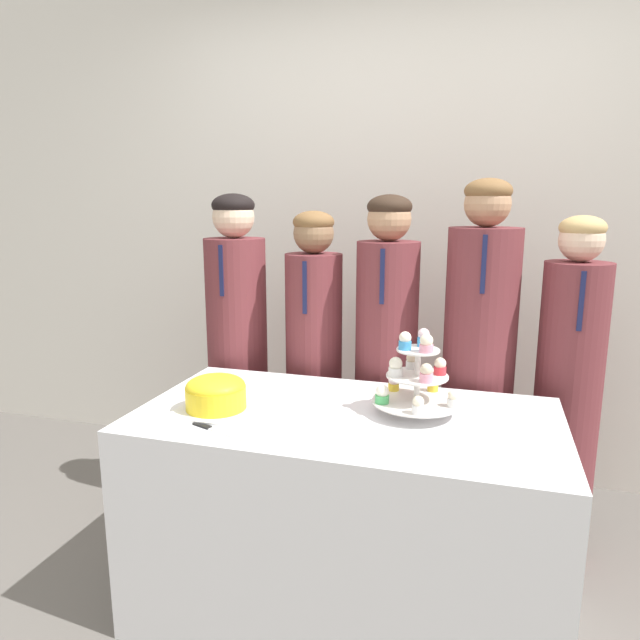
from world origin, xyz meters
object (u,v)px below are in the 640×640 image
(student_4, at_px, (567,402))
(cupcake_stand, at_px, (416,377))
(student_3, at_px, (477,380))
(student_2, at_px, (385,376))
(student_0, at_px, (238,363))
(cake_knife, at_px, (211,429))
(round_cake, at_px, (216,394))
(student_1, at_px, (314,376))

(student_4, bearing_deg, cupcake_stand, -137.59)
(cupcake_stand, bearing_deg, student_3, 68.52)
(student_2, bearing_deg, student_0, 180.00)
(cake_knife, bearing_deg, cupcake_stand, 48.58)
(student_4, bearing_deg, student_2, 180.00)
(round_cake, height_order, student_3, student_3)
(cupcake_stand, height_order, student_4, student_4)
(student_0, bearing_deg, student_1, -0.00)
(student_0, distance_m, student_3, 1.08)
(cupcake_stand, bearing_deg, student_0, 150.72)
(student_0, bearing_deg, cake_knife, -70.96)
(cupcake_stand, xyz_separation_m, student_3, (0.20, 0.50, -0.14))
(cake_knife, xyz_separation_m, student_2, (0.41, 0.82, -0.03))
(student_0, xyz_separation_m, student_1, (0.37, -0.00, -0.03))
(round_cake, xyz_separation_m, student_0, (-0.22, 0.66, -0.09))
(student_2, xyz_separation_m, student_4, (0.73, -0.00, -0.04))
(student_1, bearing_deg, student_3, 0.00)
(cake_knife, height_order, student_2, student_2)
(cupcake_stand, bearing_deg, round_cake, -165.89)
(round_cake, height_order, student_0, student_0)
(student_1, xyz_separation_m, student_3, (0.71, 0.00, 0.05))
(round_cake, xyz_separation_m, student_3, (0.86, 0.66, -0.07))
(cupcake_stand, distance_m, student_1, 0.74)
(student_2, bearing_deg, student_4, -0.00)
(cupcake_stand, xyz_separation_m, student_1, (-0.51, 0.50, -0.19))
(student_1, height_order, student_2, student_2)
(round_cake, height_order, cake_knife, round_cake)
(cupcake_stand, height_order, student_0, student_0)
(round_cake, distance_m, student_1, 0.69)
(cake_knife, relative_size, student_0, 0.15)
(round_cake, bearing_deg, student_3, 37.70)
(round_cake, relative_size, student_0, 0.17)
(round_cake, relative_size, student_4, 0.19)
(cupcake_stand, relative_size, student_3, 0.19)
(student_3, bearing_deg, student_4, -0.00)
(student_0, distance_m, student_1, 0.37)
(cupcake_stand, xyz_separation_m, student_0, (-0.88, 0.50, -0.16))
(student_0, relative_size, student_1, 1.05)
(round_cake, relative_size, cupcake_stand, 0.87)
(student_0, relative_size, student_3, 0.97)
(student_1, bearing_deg, cupcake_stand, -44.03)
(student_0, distance_m, student_4, 1.43)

